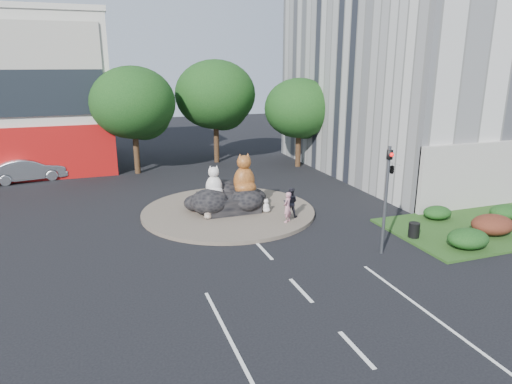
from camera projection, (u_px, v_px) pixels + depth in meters
ground at (301, 290)px, 17.57m from camera, size 120.00×120.00×0.00m
roundabout_island at (228, 211)px, 26.61m from camera, size 10.00×10.00×0.20m
rock_plinth at (228, 202)px, 26.46m from camera, size 3.20×2.60×0.90m
grass_verge at (483, 227)px, 24.13m from camera, size 10.00×6.00×0.12m
tree_left at (134, 106)px, 34.87m from camera, size 6.46×6.46×8.27m
tree_mid at (216, 98)px, 38.85m from camera, size 6.84×6.84×8.76m
tree_right at (299, 111)px, 37.41m from camera, size 5.70×5.70×7.30m
hedge_near_green at (468, 239)px, 21.21m from camera, size 2.00×1.60×0.90m
hedge_red at (492, 225)px, 22.91m from camera, size 2.20×1.76×0.99m
hedge_mid_green at (505, 212)px, 25.10m from camera, size 1.80×1.44×0.81m
hedge_back_green at (437, 213)px, 25.17m from camera, size 1.60×1.28×0.72m
traffic_light at (389, 177)px, 20.03m from camera, size 0.44×1.24×5.00m
street_lamp at (439, 129)px, 27.70m from camera, size 2.34×0.22×8.06m
cat_white at (214, 181)px, 25.83m from camera, size 1.24×1.12×1.80m
cat_tabby at (244, 174)px, 26.24m from camera, size 1.52×1.35×2.40m
kitten_calico at (208, 212)px, 24.93m from camera, size 0.63×0.63×0.79m
kitten_white at (266, 205)px, 26.07m from camera, size 0.61×0.57×0.81m
pedestrian_pink at (287, 207)px, 24.32m from camera, size 0.72×0.70×1.66m
pedestrian_dark at (290, 202)px, 25.14m from camera, size 1.01×0.94×1.65m
parked_car at (28, 169)px, 33.64m from camera, size 5.47×2.74×1.72m
litter_bin at (414, 230)px, 22.52m from camera, size 0.56×0.56×0.74m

